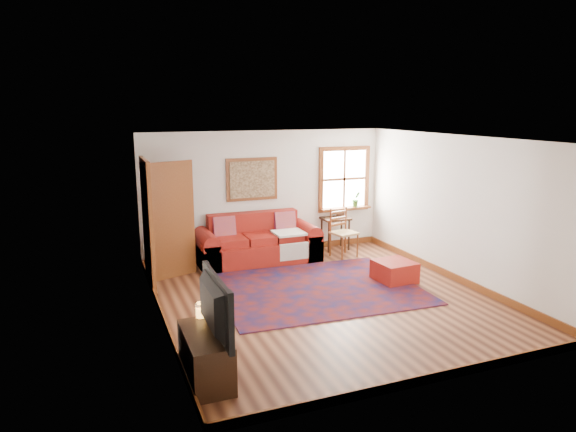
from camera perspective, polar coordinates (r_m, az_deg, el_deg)
name	(u,v)px	position (r m, az deg, el deg)	size (l,w,h in m)	color
ground	(323,298)	(8.22, 3.96, -9.07)	(5.50, 5.50, 0.00)	#411E11
room_envelope	(325,195)	(7.79, 4.09, 2.37)	(5.04, 5.54, 2.52)	silver
window	(346,185)	(11.01, 6.43, 3.40)	(1.18, 0.20, 1.38)	white
doorway	(162,220)	(8.97, -13.83, -0.45)	(0.89, 1.08, 2.14)	black
framed_artwork	(252,179)	(10.19, -4.01, 4.09)	(1.05, 0.07, 0.85)	brown
persian_rug	(317,288)	(8.59, 3.28, -8.03)	(3.25, 2.60, 0.02)	#5E130D
red_leather_sofa	(258,245)	(10.04, -3.39, -3.29)	(2.34, 0.97, 0.92)	maroon
red_ottoman	(394,271)	(9.09, 11.74, -6.03)	(0.62, 0.62, 0.35)	maroon
side_table	(335,223)	(10.79, 5.29, -0.81)	(0.57, 0.43, 0.68)	#321D10
ladder_back_chair	(342,230)	(10.33, 6.05, -1.61)	(0.54, 0.52, 0.98)	tan
media_cabinet	(206,356)	(5.91, -9.14, -15.14)	(0.44, 0.99, 0.54)	#321D10
television	(207,306)	(5.62, -9.03, -9.88)	(1.15, 0.15, 0.66)	black
candle_hurricane	(201,311)	(6.17, -9.69, -10.34)	(0.12, 0.12, 0.18)	silver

